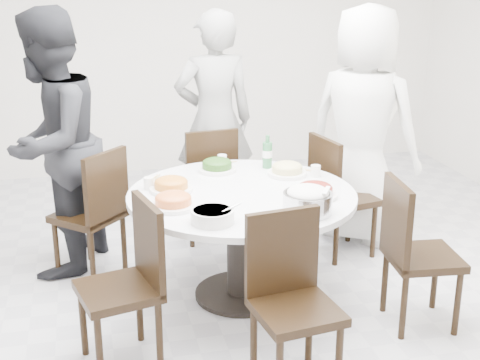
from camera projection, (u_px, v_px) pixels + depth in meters
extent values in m
cube|color=silver|center=(231.00, 294.00, 4.61)|extent=(6.00, 6.00, 0.01)
cube|color=white|center=(168.00, 40.00, 6.94)|extent=(6.00, 0.01, 2.80)
cylinder|color=white|center=(242.00, 245.00, 4.48)|extent=(1.50, 1.50, 0.75)
cube|color=black|center=(344.00, 196.00, 5.12)|extent=(0.49, 0.49, 0.95)
cube|color=black|center=(205.00, 182.00, 5.43)|extent=(0.46, 0.46, 0.95)
cube|color=black|center=(88.00, 212.00, 4.78)|extent=(0.59, 0.59, 0.95)
cube|color=black|center=(118.00, 287.00, 3.70)|extent=(0.51, 0.51, 0.95)
cube|color=black|center=(296.00, 307.00, 3.49)|extent=(0.47, 0.47, 0.95)
cube|color=black|center=(423.00, 254.00, 4.11)|extent=(0.46, 0.46, 0.95)
imported|color=white|center=(363.00, 126.00, 5.26)|extent=(1.07, 1.09, 1.89)
imported|color=black|center=(214.00, 120.00, 5.58)|extent=(0.68, 0.45, 1.83)
imported|color=black|center=(51.00, 144.00, 4.72)|extent=(1.05, 1.15, 1.91)
cylinder|color=white|center=(217.00, 166.00, 4.79)|extent=(0.27, 0.27, 0.07)
cylinder|color=white|center=(287.00, 170.00, 4.70)|extent=(0.28, 0.28, 0.07)
cylinder|color=white|center=(171.00, 186.00, 4.38)|extent=(0.28, 0.28, 0.08)
cylinder|color=white|center=(315.00, 192.00, 4.27)|extent=(0.29, 0.29, 0.07)
cylinder|color=white|center=(173.00, 202.00, 4.09)|extent=(0.29, 0.29, 0.08)
cylinder|color=silver|center=(308.00, 203.00, 3.99)|extent=(0.30, 0.30, 0.13)
cylinder|color=white|center=(212.00, 216.00, 3.86)|extent=(0.25, 0.25, 0.08)
cylinder|color=#2A6A3C|center=(267.00, 152.00, 4.84)|extent=(0.07, 0.07, 0.24)
cylinder|color=white|center=(226.00, 160.00, 4.93)|extent=(0.07, 0.07, 0.08)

